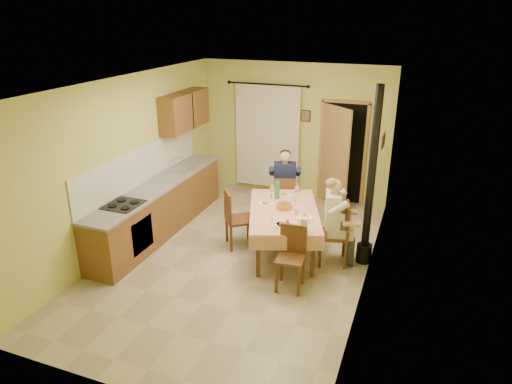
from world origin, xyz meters
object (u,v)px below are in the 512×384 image
at_px(dining_table, 283,231).
at_px(chair_right, 333,245).
at_px(chair_far, 284,209).
at_px(chair_left, 239,230).
at_px(chair_near, 290,270).
at_px(man_far, 285,179).
at_px(man_right, 335,212).
at_px(stove_flue, 369,202).

xyz_separation_m(dining_table, chair_right, (0.84, -0.04, -0.09)).
distance_m(dining_table, chair_far, 1.11).
xyz_separation_m(chair_right, chair_left, (-1.61, -0.01, -0.00)).
xyz_separation_m(chair_near, chair_right, (0.43, 0.94, 0.00)).
relative_size(chair_right, man_far, 0.73).
distance_m(chair_far, man_far, 0.59).
bearing_deg(man_right, chair_far, 32.15).
bearing_deg(man_far, chair_near, -87.24).
bearing_deg(chair_far, dining_table, -90.16).
relative_size(chair_right, man_right, 0.73).
bearing_deg(dining_table, chair_far, 87.00).
xyz_separation_m(chair_far, man_far, (-0.00, 0.01, 0.59)).
relative_size(dining_table, man_right, 1.50).
bearing_deg(chair_near, man_far, -75.00).
bearing_deg(man_far, chair_right, -60.59).
xyz_separation_m(chair_left, man_far, (0.45, 1.12, 0.59)).
bearing_deg(man_right, chair_left, 76.26).
height_order(chair_right, chair_left, chair_right).
xyz_separation_m(chair_left, stove_flue, (2.07, 0.20, 0.73)).
bearing_deg(chair_left, man_right, 54.96).
bearing_deg(chair_left, chair_near, 16.56).
xyz_separation_m(chair_far, man_right, (1.15, -1.10, 0.59)).
relative_size(chair_far, chair_near, 1.01).
bearing_deg(chair_near, dining_table, -71.95).
bearing_deg(man_far, chair_left, -128.83).
distance_m(chair_far, chair_right, 1.60).
distance_m(dining_table, stove_flue, 1.46).
bearing_deg(chair_far, man_far, 90.00).
xyz_separation_m(man_far, stove_flue, (1.62, -0.92, 0.15)).
height_order(dining_table, man_right, man_right).
distance_m(chair_near, chair_right, 1.03).
relative_size(chair_far, chair_right, 0.94).
height_order(chair_far, chair_left, chair_left).
bearing_deg(chair_far, stove_flue, -46.24).
relative_size(dining_table, stove_flue, 0.74).
bearing_deg(chair_far, chair_near, -87.23).
distance_m(dining_table, chair_near, 1.07).
height_order(chair_right, man_right, man_right).
bearing_deg(stove_flue, man_far, 150.46).
distance_m(chair_near, chair_left, 1.51).
height_order(dining_table, chair_near, chair_near).
relative_size(chair_far, man_right, 0.68).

